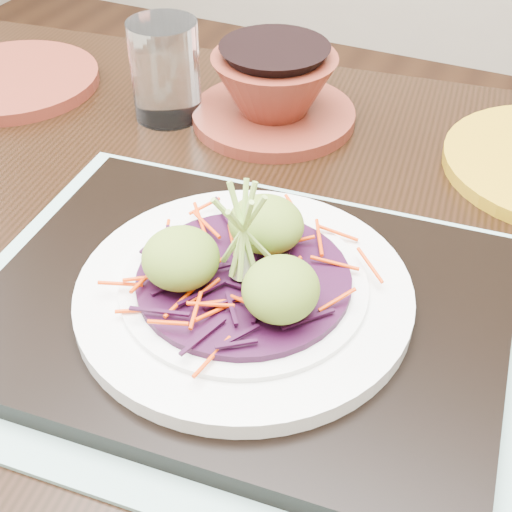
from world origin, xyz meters
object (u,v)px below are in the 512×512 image
at_px(white_plate, 244,292).
at_px(terracotta_bowl_set, 274,93).
at_px(terracotta_side_plate, 14,80).
at_px(water_glass, 165,70).
at_px(dining_table, 254,367).
at_px(serving_tray, 244,308).

height_order(white_plate, terracotta_bowl_set, terracotta_bowl_set).
distance_m(terracotta_side_plate, water_glass, 0.20).
distance_m(dining_table, white_plate, 0.13).
xyz_separation_m(dining_table, serving_tray, (0.01, -0.04, 0.11)).
bearing_deg(white_plate, serving_tray, -90.00).
height_order(serving_tray, terracotta_side_plate, serving_tray).
bearing_deg(water_glass, terracotta_bowl_set, 18.25).
height_order(serving_tray, terracotta_bowl_set, terracotta_bowl_set).
distance_m(white_plate, terracotta_bowl_set, 0.29).
relative_size(dining_table, serving_tray, 3.49).
distance_m(serving_tray, water_glass, 0.32).
bearing_deg(terracotta_side_plate, terracotta_bowl_set, 9.49).
xyz_separation_m(white_plate, terracotta_side_plate, (-0.39, 0.23, -0.02)).
bearing_deg(water_glass, serving_tray, -49.91).
bearing_deg(serving_tray, water_glass, 124.88).
bearing_deg(serving_tray, terracotta_side_plate, 144.98).
bearing_deg(terracotta_bowl_set, white_plate, -70.38).
bearing_deg(terracotta_side_plate, serving_tray, -29.81).
distance_m(white_plate, water_glass, 0.32).
xyz_separation_m(serving_tray, water_glass, (-0.20, 0.24, 0.04)).
xyz_separation_m(dining_table, white_plate, (0.01, -0.04, 0.12)).
distance_m(serving_tray, terracotta_bowl_set, 0.29).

